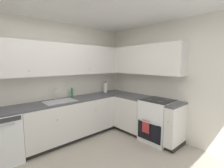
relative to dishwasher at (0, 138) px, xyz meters
The scene contains 14 objects.
wall_back 1.27m from the dishwasher, 20.33° to the left, with size 4.23×0.05×2.56m, color silver.
wall_right 3.43m from the dishwasher, 26.74° to the right, with size 0.05×3.69×2.56m, color silver.
dishwasher is the anchor object (origin of this frame).
lower_cabinets_back 1.32m from the dishwasher, ahead, with size 2.04×0.62×0.86m.
countertop_back 1.40m from the dishwasher, ahead, with size 3.24×0.60×0.04m, color #4C4C51.
lower_cabinets_right 2.79m from the dishwasher, 18.46° to the right, with size 0.62×1.55×0.86m.
countertop_right 2.82m from the dishwasher, 18.48° to the right, with size 0.60×1.55×0.03m.
oven_range 2.98m from the dishwasher, 26.74° to the right, with size 0.68×0.62×1.04m.
upper_cabinets_back 1.77m from the dishwasher, ahead, with size 2.92×0.34×0.66m.
upper_cabinets_right 3.17m from the dishwasher, 15.04° to the right, with size 0.32×2.10×0.66m.
sink 1.14m from the dishwasher, ahead, with size 0.63×0.40×0.10m.
faucet 1.24m from the dishwasher, ahead, with size 0.07×0.16×0.26m.
soap_bottle 1.57m from the dishwasher, ahead, with size 0.05×0.05×0.22m.
paper_towel_roll 2.52m from the dishwasher, ahead, with size 0.11×0.11×0.32m.
Camera 1 is at (-1.19, -1.65, 1.67)m, focal length 25.69 mm.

